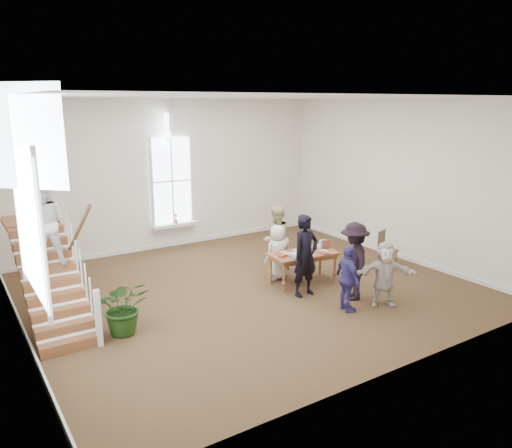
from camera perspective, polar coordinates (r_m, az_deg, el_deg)
ground at (r=12.15m, az=-0.75°, el=-7.42°), size 10.00×10.00×0.00m
room_shell at (r=15.74m, az=-9.27°, el=-1.10°), size 10.49×10.00×10.00m
staircase at (r=10.84m, az=-22.87°, el=-2.15°), size 1.10×4.10×2.92m
library_table at (r=12.36m, az=5.38°, el=-3.68°), size 1.74×0.99×0.84m
police_officer at (r=11.53m, az=5.68°, el=-3.62°), size 0.74×0.52×1.92m
elderly_woman at (r=12.62m, az=2.48°, el=-3.25°), size 0.69×0.45×1.40m
person_yellow at (r=13.12m, az=2.30°, el=-1.72°), size 1.00×0.86×1.78m
woman_cluster_a at (r=10.85m, az=10.45°, el=-6.18°), size 0.54×0.91×1.46m
woman_cluster_b at (r=11.50m, az=11.15°, el=-4.19°), size 1.17×1.34×1.79m
woman_cluster_c at (r=11.33m, az=14.49°, el=-5.53°), size 1.39×1.07×1.46m
floor_plant at (r=10.07m, az=-14.84°, el=-9.08°), size 1.23×1.14×1.12m
side_chair at (r=13.97m, az=14.54°, el=-2.58°), size 0.57×0.57×1.01m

